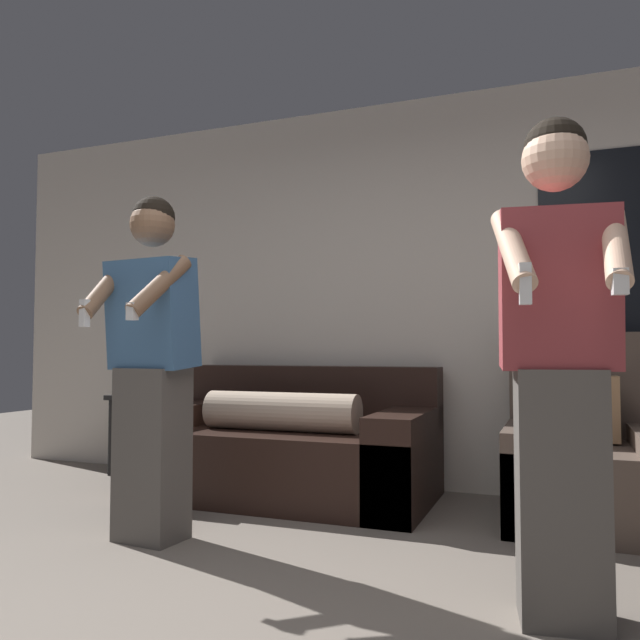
{
  "coord_description": "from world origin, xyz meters",
  "views": [
    {
      "loc": [
        0.88,
        -1.61,
        0.94
      ],
      "look_at": [
        -0.07,
        0.89,
        1.07
      ],
      "focal_mm": 35.0,
      "sensor_mm": 36.0,
      "label": 1
    }
  ],
  "objects_px": {
    "couch": "(292,449)",
    "person_left": "(152,362)",
    "armchair": "(585,462)",
    "person_right": "(559,356)",
    "side_table": "(149,407)"
  },
  "relations": [
    {
      "from": "armchair",
      "to": "couch",
      "type": "bearing_deg",
      "value": -179.21
    },
    {
      "from": "side_table",
      "to": "person_right",
      "type": "bearing_deg",
      "value": -29.66
    },
    {
      "from": "side_table",
      "to": "couch",
      "type": "bearing_deg",
      "value": -11.99
    },
    {
      "from": "person_left",
      "to": "person_right",
      "type": "bearing_deg",
      "value": -8.44
    },
    {
      "from": "armchair",
      "to": "person_right",
      "type": "height_order",
      "value": "person_right"
    },
    {
      "from": "couch",
      "to": "person_right",
      "type": "xyz_separation_m",
      "value": [
        1.63,
        -1.4,
        0.62
      ]
    },
    {
      "from": "couch",
      "to": "person_right",
      "type": "height_order",
      "value": "person_right"
    },
    {
      "from": "armchair",
      "to": "person_right",
      "type": "xyz_separation_m",
      "value": [
        -0.12,
        -1.42,
        0.59
      ]
    },
    {
      "from": "couch",
      "to": "side_table",
      "type": "xyz_separation_m",
      "value": [
        -1.31,
        0.28,
        0.2
      ]
    },
    {
      "from": "couch",
      "to": "side_table",
      "type": "distance_m",
      "value": 1.36
    },
    {
      "from": "side_table",
      "to": "person_right",
      "type": "height_order",
      "value": "person_right"
    },
    {
      "from": "couch",
      "to": "side_table",
      "type": "height_order",
      "value": "couch"
    },
    {
      "from": "couch",
      "to": "armchair",
      "type": "relative_size",
      "value": 1.73
    },
    {
      "from": "armchair",
      "to": "side_table",
      "type": "distance_m",
      "value": 3.08
    },
    {
      "from": "couch",
      "to": "person_left",
      "type": "xyz_separation_m",
      "value": [
        -0.28,
        -1.11,
        0.58
      ]
    }
  ]
}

